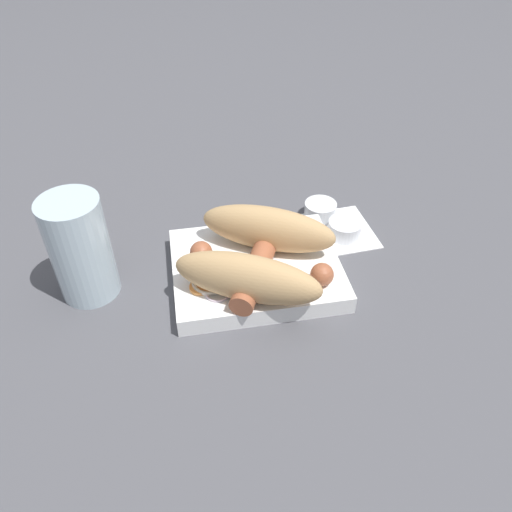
# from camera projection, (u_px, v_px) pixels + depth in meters

# --- Properties ---
(ground_plane) EXTENTS (3.00, 3.00, 0.00)m
(ground_plane) POSITION_uv_depth(u_px,v_px,m) (256.00, 276.00, 0.65)
(ground_plane) COLOR #4C4C51
(food_tray) EXTENTS (0.21, 0.17, 0.02)m
(food_tray) POSITION_uv_depth(u_px,v_px,m) (256.00, 269.00, 0.64)
(food_tray) COLOR white
(food_tray) RESTS_ON ground_plane
(bread_roll) EXTENTS (0.22, 0.20, 0.06)m
(bread_roll) POSITION_uv_depth(u_px,v_px,m) (258.00, 252.00, 0.60)
(bread_roll) COLOR tan
(bread_roll) RESTS_ON food_tray
(sausage) EXTENTS (0.17, 0.15, 0.03)m
(sausage) POSITION_uv_depth(u_px,v_px,m) (260.00, 263.00, 0.61)
(sausage) COLOR #9E5638
(sausage) RESTS_ON food_tray
(pickled_veggies) EXTENTS (0.07, 0.06, 0.01)m
(pickled_veggies) POSITION_uv_depth(u_px,v_px,m) (215.00, 282.00, 0.60)
(pickled_veggies) COLOR #F99E4C
(pickled_veggies) RESTS_ON food_tray
(napkin) EXTENTS (0.11, 0.11, 0.00)m
(napkin) POSITION_uv_depth(u_px,v_px,m) (336.00, 231.00, 0.71)
(napkin) COLOR white
(napkin) RESTS_ON ground_plane
(condiment_cup_near) EXTENTS (0.05, 0.05, 0.02)m
(condiment_cup_near) POSITION_uv_depth(u_px,v_px,m) (344.00, 230.00, 0.70)
(condiment_cup_near) COLOR silver
(condiment_cup_near) RESTS_ON ground_plane
(condiment_cup_far) EXTENTS (0.05, 0.05, 0.02)m
(condiment_cup_far) POSITION_uv_depth(u_px,v_px,m) (320.00, 211.00, 0.73)
(condiment_cup_far) COLOR silver
(condiment_cup_far) RESTS_ON ground_plane
(drink_glass) EXTENTS (0.07, 0.07, 0.13)m
(drink_glass) POSITION_uv_depth(u_px,v_px,m) (80.00, 249.00, 0.58)
(drink_glass) COLOR silver
(drink_glass) RESTS_ON ground_plane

